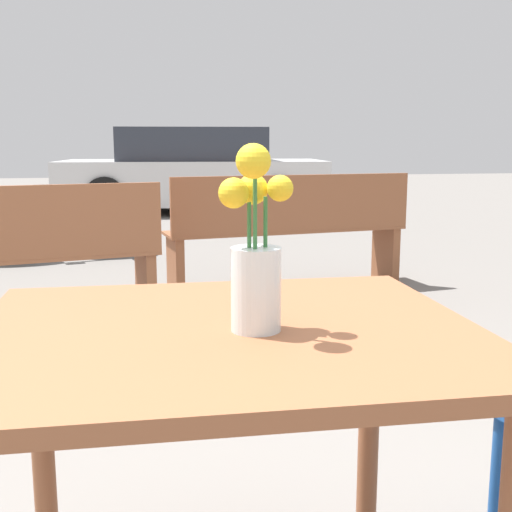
% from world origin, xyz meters
% --- Properties ---
extents(table_front, '(0.90, 0.77, 0.75)m').
position_xyz_m(table_front, '(0.00, -0.00, 0.64)').
color(table_front, brown).
rests_on(table_front, ground_plane).
extents(flower_vase, '(0.13, 0.13, 0.32)m').
position_xyz_m(flower_vase, '(0.04, -0.03, 0.87)').
color(flower_vase, silver).
rests_on(flower_vase, table_front).
extents(bench_middle, '(1.83, 0.62, 0.85)m').
position_xyz_m(bench_middle, '(0.98, 3.40, 0.47)').
color(bench_middle, brown).
rests_on(bench_middle, ground_plane).
extents(bicycle, '(1.44, 0.52, 0.70)m').
position_xyz_m(bicycle, '(-0.77, 5.03, 0.32)').
color(bicycle, black).
rests_on(bicycle, ground_plane).
extents(parked_car, '(4.23, 2.23, 1.30)m').
position_xyz_m(parked_car, '(0.84, 9.11, 0.62)').
color(parked_car, silver).
rests_on(parked_car, ground_plane).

